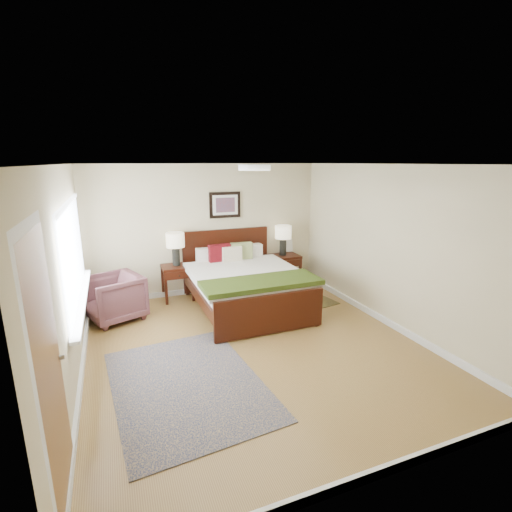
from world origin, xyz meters
name	(u,v)px	position (x,y,z in m)	size (l,w,h in m)	color
floor	(255,346)	(0.00, 0.00, 0.00)	(5.00, 5.00, 0.00)	olive
back_wall	(208,230)	(0.00, 2.50, 1.25)	(4.50, 0.04, 2.50)	beige
front_wall	(380,344)	(0.00, -2.50, 1.25)	(4.50, 0.04, 2.50)	beige
left_wall	(67,280)	(-2.25, 0.00, 1.25)	(0.04, 5.00, 2.50)	beige
right_wall	(390,247)	(2.25, 0.00, 1.25)	(0.04, 5.00, 2.50)	beige
ceiling	(254,164)	(0.00, 0.00, 2.50)	(4.50, 5.00, 0.02)	white
window	(76,254)	(-2.20, 0.70, 1.38)	(0.11, 2.72, 1.32)	silver
door	(50,375)	(-2.23, -1.75, 1.07)	(0.06, 1.00, 2.18)	silver
ceil_fixture	(254,167)	(0.00, 0.00, 2.47)	(0.44, 0.44, 0.08)	white
bed	(245,278)	(0.35, 1.38, 0.56)	(1.87, 2.27, 1.22)	#341007
wall_art	(225,205)	(0.35, 2.47, 1.72)	(0.62, 0.05, 0.50)	black
nightstand_left	(177,272)	(-0.67, 2.25, 0.53)	(0.55, 0.50, 0.66)	#341007
nightstand_right	(283,267)	(1.51, 2.26, 0.40)	(0.66, 0.50, 0.66)	#341007
lamp_left	(175,243)	(-0.67, 2.27, 1.09)	(0.33, 0.33, 0.61)	black
lamp_right	(283,235)	(1.51, 2.27, 1.08)	(0.33, 0.33, 0.61)	black
armchair	(114,298)	(-1.80, 1.69, 0.38)	(0.81, 0.83, 0.75)	brown
rug_persian	(187,384)	(-1.08, -0.58, 0.01)	(1.62, 2.29, 0.01)	#0C1C40
rug_navy	(299,297)	(1.51, 1.49, 0.01)	(0.88, 1.32, 0.01)	black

